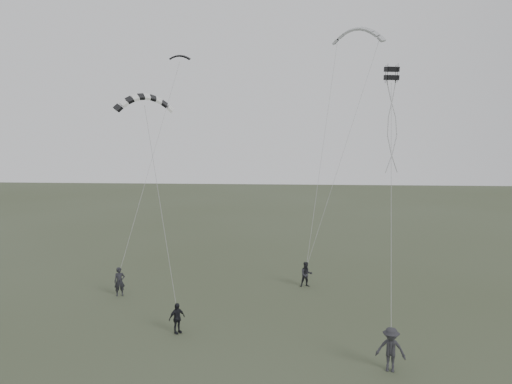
# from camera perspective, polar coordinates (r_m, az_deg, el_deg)

# --- Properties ---
(ground) EXTENTS (140.00, 140.00, 0.00)m
(ground) POSITION_cam_1_polar(r_m,az_deg,el_deg) (26.65, -3.44, -15.75)
(ground) COLOR #394129
(ground) RESTS_ON ground
(flyer_left) EXTENTS (0.78, 0.66, 1.81)m
(flyer_left) POSITION_cam_1_polar(r_m,az_deg,el_deg) (32.85, -15.32, -9.85)
(flyer_left) COLOR black
(flyer_left) RESTS_ON ground
(flyer_right) EXTENTS (0.92, 0.78, 1.67)m
(flyer_right) POSITION_cam_1_polar(r_m,az_deg,el_deg) (33.62, 5.77, -9.35)
(flyer_right) COLOR black
(flyer_right) RESTS_ON ground
(flyer_center) EXTENTS (0.93, 0.93, 1.59)m
(flyer_center) POSITION_cam_1_polar(r_m,az_deg,el_deg) (26.57, -9.02, -14.05)
(flyer_center) COLOR black
(flyer_center) RESTS_ON ground
(flyer_far) EXTENTS (1.41, 1.04, 1.95)m
(flyer_far) POSITION_cam_1_polar(r_m,az_deg,el_deg) (23.20, 15.14, -16.97)
(flyer_far) COLOR #26262A
(flyer_far) RESTS_ON ground
(kite_dark_small) EXTENTS (1.52, 0.70, 0.58)m
(kite_dark_small) POSITION_cam_1_polar(r_m,az_deg,el_deg) (37.19, -8.72, 15.12)
(kite_dark_small) COLOR black
(kite_dark_small) RESTS_ON flyer_left
(kite_pale_large) EXTENTS (4.14, 2.46, 1.81)m
(kite_pale_large) POSITION_cam_1_polar(r_m,az_deg,el_deg) (40.05, 11.59, 17.80)
(kite_pale_large) COLOR #9B9D9F
(kite_pale_large) RESTS_ON flyer_right
(kite_striped) EXTENTS (3.35, 2.34, 1.42)m
(kite_striped) POSITION_cam_1_polar(r_m,az_deg,el_deg) (28.51, -12.65, 10.59)
(kite_striped) COLOR black
(kite_striped) RESTS_ON flyer_center
(kite_box) EXTENTS (0.79, 0.83, 0.76)m
(kite_box) POSITION_cam_1_polar(r_m,az_deg,el_deg) (28.83, 15.23, 12.94)
(kite_box) COLOR black
(kite_box) RESTS_ON flyer_far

